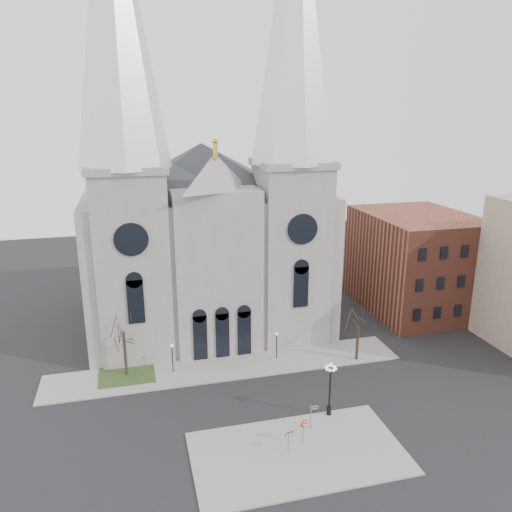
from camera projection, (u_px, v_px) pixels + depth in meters
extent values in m
plane|color=black|center=(250.00, 424.00, 46.26)|extent=(160.00, 160.00, 0.00)
cube|color=gray|center=(298.00, 453.00, 42.31)|extent=(18.00, 10.00, 0.14)
cube|color=gray|center=(227.00, 367.00, 56.47)|extent=(40.00, 6.00, 0.14)
cube|color=#2E461E|center=(127.00, 375.00, 54.78)|extent=(6.00, 5.00, 0.18)
cube|color=gray|center=(205.00, 255.00, 67.90)|extent=(30.00, 24.00, 18.00)
pyramid|color=#2D3035|center=(201.00, 143.00, 63.67)|extent=(33.00, 26.40, 6.00)
cube|color=gray|center=(133.00, 265.00, 57.17)|extent=(8.00, 8.00, 22.00)
cone|color=silver|center=(114.00, 6.00, 49.57)|extent=(9.92, 9.92, 32.00)
cylinder|color=black|center=(131.00, 239.00, 52.28)|extent=(3.60, 0.30, 3.60)
cube|color=gray|center=(291.00, 253.00, 61.69)|extent=(8.00, 8.00, 22.00)
cone|color=silver|center=(295.00, 14.00, 54.09)|extent=(9.92, 9.92, 32.00)
cylinder|color=black|center=(302.00, 229.00, 56.80)|extent=(3.60, 0.30, 3.60)
cube|color=gray|center=(217.00, 272.00, 58.39)|extent=(10.00, 5.00, 19.50)
pyramid|color=gray|center=(215.00, 172.00, 55.08)|extent=(11.00, 5.00, 4.00)
cube|color=brown|center=(415.00, 262.00, 71.88)|extent=(14.00, 18.00, 14.00)
cylinder|color=black|center=(125.00, 354.00, 54.06)|extent=(0.32, 0.32, 5.25)
cylinder|color=black|center=(357.00, 344.00, 57.61)|extent=(0.32, 0.32, 4.20)
cylinder|color=black|center=(172.00, 359.00, 55.06)|extent=(0.12, 0.12, 3.00)
sphere|color=white|center=(172.00, 346.00, 54.61)|extent=(0.32, 0.32, 0.32)
cylinder|color=black|center=(277.00, 346.00, 57.92)|extent=(0.12, 0.12, 3.00)
sphere|color=white|center=(277.00, 334.00, 57.47)|extent=(0.32, 0.32, 0.32)
cylinder|color=slate|center=(303.00, 431.00, 43.10)|extent=(0.09, 0.09, 2.39)
cylinder|color=red|center=(303.00, 423.00, 42.87)|extent=(0.83, 0.06, 0.83)
cylinder|color=white|center=(303.00, 423.00, 42.87)|extent=(0.89, 0.04, 0.89)
cube|color=white|center=(303.00, 422.00, 42.83)|extent=(0.46, 0.03, 0.10)
cube|color=white|center=(303.00, 425.00, 42.91)|extent=(0.52, 0.03, 0.10)
cylinder|color=black|center=(330.00, 392.00, 46.90)|extent=(0.17, 0.17, 4.82)
cylinder|color=black|center=(329.00, 410.00, 47.46)|extent=(0.46, 0.46, 0.84)
sphere|color=white|center=(331.00, 365.00, 46.09)|extent=(0.34, 0.34, 0.34)
cylinder|color=slate|center=(288.00, 441.00, 42.28)|extent=(0.08, 0.08, 1.86)
cube|color=black|center=(289.00, 434.00, 42.08)|extent=(0.77, 0.35, 0.27)
cylinder|color=slate|center=(311.00, 417.00, 45.13)|extent=(0.10, 0.10, 2.44)
cube|color=#0C5A14|center=(315.00, 406.00, 44.89)|extent=(0.69, 0.09, 0.17)
cube|color=#0C5A14|center=(315.00, 408.00, 44.96)|extent=(0.69, 0.09, 0.17)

